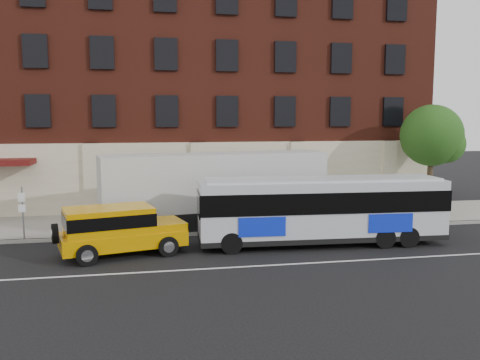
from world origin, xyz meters
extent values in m
plane|color=black|center=(0.00, 0.00, 0.00)|extent=(120.00, 120.00, 0.00)
cube|color=gray|center=(0.00, 9.00, 0.07)|extent=(60.00, 6.00, 0.15)
cube|color=gray|center=(0.00, 6.00, 0.07)|extent=(60.00, 0.25, 0.15)
cube|color=silver|center=(0.00, 0.50, 0.01)|extent=(60.00, 0.12, 0.01)
cube|color=#5B2115|center=(0.00, 17.00, 7.65)|extent=(30.00, 10.00, 15.00)
cube|color=beige|center=(0.00, 11.85, 2.15)|extent=(30.00, 0.35, 4.00)
cube|color=beige|center=(-6.00, 11.75, 2.15)|extent=(0.90, 0.55, 4.00)
cube|color=beige|center=(0.00, 11.75, 2.15)|extent=(0.90, 0.55, 4.00)
cube|color=beige|center=(6.00, 11.75, 2.15)|extent=(0.90, 0.55, 4.00)
cube|color=beige|center=(12.00, 11.75, 2.15)|extent=(0.90, 0.55, 4.00)
cube|color=black|center=(-8.75, 11.92, 5.95)|extent=(1.30, 0.20, 1.80)
cube|color=black|center=(-5.25, 11.92, 5.95)|extent=(1.30, 0.20, 1.80)
cube|color=black|center=(-1.75, 11.92, 5.95)|extent=(1.30, 0.20, 1.80)
cube|color=black|center=(1.75, 11.92, 5.95)|extent=(1.30, 0.20, 1.80)
cube|color=black|center=(5.25, 11.92, 5.95)|extent=(1.30, 0.20, 1.80)
cube|color=black|center=(8.75, 11.92, 5.95)|extent=(1.30, 0.20, 1.80)
cube|color=black|center=(12.25, 11.92, 5.95)|extent=(1.30, 0.20, 1.80)
cube|color=black|center=(-8.75, 11.92, 9.15)|extent=(1.30, 0.20, 1.80)
cube|color=black|center=(-5.25, 11.92, 9.15)|extent=(1.30, 0.20, 1.80)
cube|color=black|center=(-1.75, 11.92, 9.15)|extent=(1.30, 0.20, 1.80)
cube|color=black|center=(1.75, 11.92, 9.15)|extent=(1.30, 0.20, 1.80)
cube|color=black|center=(5.25, 11.92, 9.15)|extent=(1.30, 0.20, 1.80)
cube|color=black|center=(8.75, 11.92, 9.15)|extent=(1.30, 0.20, 1.80)
cube|color=black|center=(12.25, 11.92, 9.15)|extent=(1.30, 0.20, 1.80)
cube|color=black|center=(5.25, 11.92, 12.35)|extent=(1.30, 0.20, 1.80)
cube|color=black|center=(8.75, 11.92, 12.35)|extent=(1.30, 0.20, 1.80)
cube|color=black|center=(12.25, 11.92, 12.35)|extent=(1.30, 0.20, 1.80)
cube|color=black|center=(-10.50, 11.78, 1.75)|extent=(2.60, 0.15, 2.80)
cube|color=black|center=(-4.50, 11.78, 1.75)|extent=(2.60, 0.15, 2.80)
cube|color=black|center=(1.50, 11.78, 1.75)|extent=(2.60, 0.15, 2.80)
cube|color=black|center=(7.50, 11.78, 1.75)|extent=(2.60, 0.15, 2.80)
cylinder|color=slate|center=(-8.50, 6.20, 1.25)|extent=(0.07, 0.07, 2.50)
cube|color=white|center=(-8.50, 6.05, 2.05)|extent=(0.30, 0.03, 0.40)
cube|color=white|center=(-8.50, 6.05, 1.55)|extent=(0.30, 0.03, 0.35)
cylinder|color=#3A2D1D|center=(13.50, 9.50, 1.65)|extent=(0.32, 0.32, 3.00)
sphere|color=#1E4914|center=(13.50, 9.50, 4.55)|extent=(3.60, 3.60, 3.60)
sphere|color=#1E4914|center=(14.20, 9.10, 4.05)|extent=(2.20, 2.20, 2.20)
sphere|color=#1E4914|center=(12.90, 9.90, 4.15)|extent=(2.00, 2.00, 2.00)
cube|color=silver|center=(4.52, 3.21, 1.59)|extent=(10.85, 2.75, 2.55)
cube|color=black|center=(4.52, 3.21, 0.40)|extent=(10.89, 2.80, 0.22)
cube|color=silver|center=(4.52, 3.21, 2.91)|extent=(10.30, 2.46, 0.11)
cube|color=black|center=(4.52, 3.21, 2.02)|extent=(10.92, 2.83, 0.90)
cube|color=#0D24C6|center=(1.61, 2.21, 1.12)|extent=(1.97, 0.13, 0.81)
cube|color=#0D24C6|center=(7.26, 4.23, 1.12)|extent=(1.97, 0.13, 0.81)
cylinder|color=black|center=(0.36, 2.40, 0.45)|extent=(0.91, 0.31, 0.90)
cylinder|color=black|center=(0.46, 4.42, 0.45)|extent=(0.91, 0.31, 0.90)
cylinder|color=black|center=(6.98, 2.08, 0.45)|extent=(0.91, 0.31, 0.90)
cylinder|color=black|center=(7.08, 4.11, 0.45)|extent=(0.91, 0.31, 0.90)
cylinder|color=black|center=(8.05, 2.03, 0.45)|extent=(0.91, 0.31, 0.90)
cylinder|color=black|center=(8.15, 4.05, 0.45)|extent=(0.91, 0.31, 0.90)
cube|color=#D48E00|center=(-4.00, 3.11, 0.67)|extent=(5.26, 3.17, 0.61)
cube|color=#D48E00|center=(-4.55, 2.98, 1.48)|extent=(3.76, 2.76, 1.02)
cube|color=black|center=(-4.55, 2.98, 1.54)|extent=(3.81, 2.81, 0.51)
cube|color=#D48E00|center=(-2.36, 3.52, 1.13)|extent=(1.96, 2.26, 0.31)
cube|color=black|center=(-1.60, 3.71, 0.72)|extent=(0.45, 1.60, 0.56)
cylinder|color=black|center=(-6.53, 2.48, 1.13)|extent=(0.41, 0.81, 0.78)
cylinder|color=black|center=(-2.22, 2.52, 0.41)|extent=(0.86, 0.48, 0.82)
cylinder|color=silver|center=(-2.22, 2.52, 0.41)|extent=(0.51, 0.41, 0.45)
cylinder|color=black|center=(-2.70, 4.47, 0.41)|extent=(0.86, 0.48, 0.82)
cylinder|color=silver|center=(-2.70, 4.47, 0.41)|extent=(0.51, 0.41, 0.45)
cylinder|color=black|center=(-5.30, 1.76, 0.41)|extent=(0.86, 0.48, 0.82)
cylinder|color=silver|center=(-5.30, 1.76, 0.41)|extent=(0.51, 0.41, 0.45)
cylinder|color=black|center=(-5.78, 3.70, 0.41)|extent=(0.86, 0.48, 0.82)
cylinder|color=silver|center=(-5.78, 3.70, 0.41)|extent=(0.51, 0.41, 0.45)
cube|color=black|center=(0.44, 7.40, 0.52)|extent=(11.62, 4.22, 1.04)
cube|color=silver|center=(0.44, 7.40, 2.42)|extent=(11.62, 4.26, 2.75)
cylinder|color=black|center=(-3.58, 5.58, 0.47)|extent=(0.98, 0.43, 0.95)
cylinder|color=black|center=(-3.96, 7.73, 0.47)|extent=(0.98, 0.43, 0.95)
cylinder|color=black|center=(-2.46, 5.78, 0.47)|extent=(0.98, 0.43, 0.95)
cylinder|color=black|center=(-2.84, 7.93, 0.47)|extent=(0.98, 0.43, 0.95)
cylinder|color=black|center=(3.71, 6.87, 0.47)|extent=(0.98, 0.43, 0.95)
cylinder|color=black|center=(3.34, 9.02, 0.47)|extent=(0.98, 0.43, 0.95)
cylinder|color=black|center=(4.84, 7.07, 0.47)|extent=(0.98, 0.43, 0.95)
cylinder|color=black|center=(4.46, 9.22, 0.47)|extent=(0.98, 0.43, 0.95)
camera|label=1|loc=(-3.07, -17.56, 5.54)|focal=37.82mm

